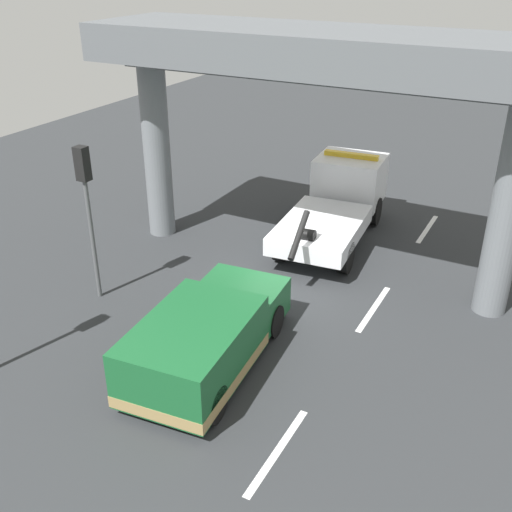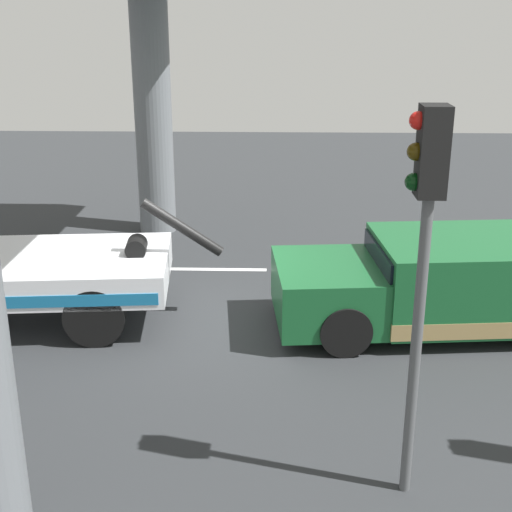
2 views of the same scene
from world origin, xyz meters
name	(u,v)px [view 2 (image 2 of 2)]	position (x,y,z in m)	size (l,w,h in m)	color
ground_plane	(191,325)	(0.00, 0.00, -0.05)	(60.00, 40.00, 0.10)	#2D3033
lane_stripe_west	(491,272)	(-6.00, -2.68, 0.00)	(2.60, 0.16, 0.01)	silver
lane_stripe_mid	(205,269)	(0.00, -2.68, 0.00)	(2.60, 0.16, 0.01)	silver
towed_van_green	(444,284)	(-4.37, -0.01, 0.78)	(5.37, 2.63, 1.58)	#195B2D
traffic_light_far	(424,225)	(-2.98, 4.44, 3.19)	(0.39, 0.32, 4.38)	#515456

